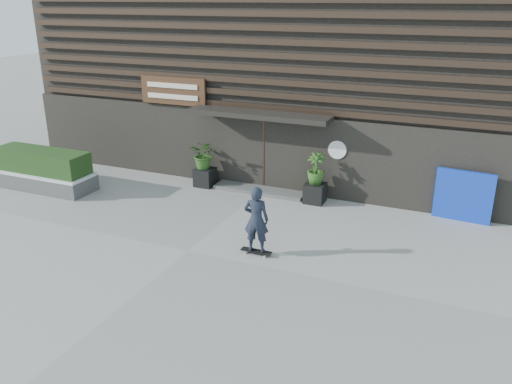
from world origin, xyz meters
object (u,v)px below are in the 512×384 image
at_px(blue_tarp, 464,196).
at_px(skateboarder, 256,220).
at_px(planter_pot_left, 205,177).
at_px(planter_pot_right, 315,193).
at_px(raised_bed, 44,180).

relative_size(blue_tarp, skateboarder, 0.89).
distance_m(planter_pot_left, planter_pot_right, 3.80).
bearing_deg(raised_bed, planter_pot_right, 14.80).
distance_m(planter_pot_right, raised_bed, 8.86).
height_order(planter_pot_right, blue_tarp, blue_tarp).
bearing_deg(blue_tarp, planter_pot_right, -170.86).
bearing_deg(planter_pot_right, planter_pot_left, 180.00).
height_order(raised_bed, blue_tarp, blue_tarp).
bearing_deg(planter_pot_right, blue_tarp, 4.10).
bearing_deg(skateboarder, blue_tarp, 43.15).
xyz_separation_m(planter_pot_left, raised_bed, (-4.76, -2.26, -0.05)).
relative_size(planter_pot_left, skateboarder, 0.34).
xyz_separation_m(planter_pot_right, skateboarder, (-0.28, -3.88, 0.62)).
height_order(planter_pot_left, planter_pot_right, same).
bearing_deg(blue_tarp, raised_bed, -163.59).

